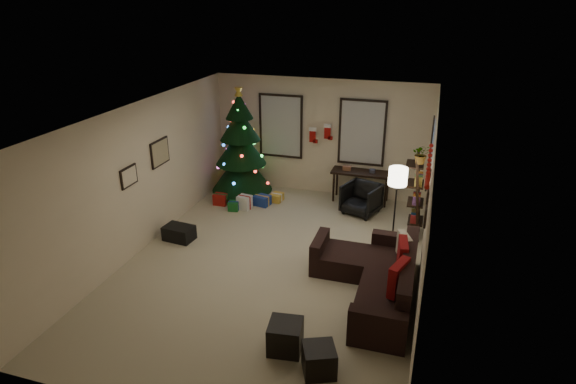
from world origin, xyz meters
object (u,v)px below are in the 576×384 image
Objects in this scene: desk at (361,175)px; desk_chair at (361,199)px; christmas_tree at (241,151)px; bookshelf at (417,197)px; sofa at (377,278)px.

desk_chair is (0.12, -0.65, -0.30)m from desk.
christmas_tree is 2.95m from desk_chair.
desk is 1.91m from bookshelf.
bookshelf is at bearing -47.76° from desk.
desk is (2.73, 0.43, -0.45)m from christmas_tree.
sofa is (3.57, -3.13, -0.82)m from christmas_tree.
sofa is 2.27m from bookshelf.
desk is at bearing 9.06° from christmas_tree.
bookshelf reaches higher than sofa.
sofa is at bearing -101.32° from bookshelf.
sofa is 3.70× the size of desk_chair.
bookshelf is at bearing -13.63° from desk_chair.
desk_chair is at bearing 103.92° from sofa.
desk is at bearing 119.98° from desk_chair.
christmas_tree reaches higher than sofa.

